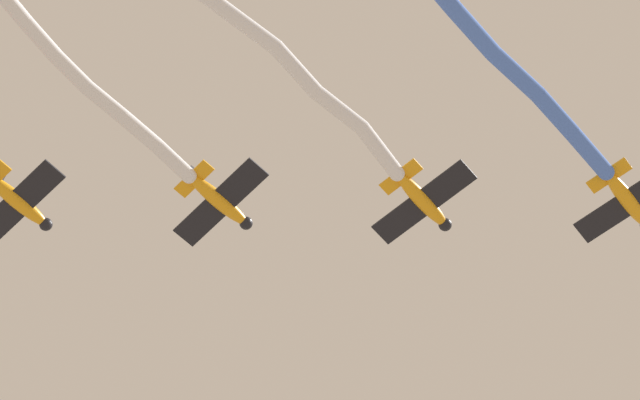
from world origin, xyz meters
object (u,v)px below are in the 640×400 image
at_px(airplane_right_wing, 220,201).
at_px(airplane_slot, 19,202).
at_px(airplane_lead, 628,201).
at_px(airplane_left_wing, 423,201).

distance_m(airplane_right_wing, airplane_slot, 11.69).
bearing_deg(airplane_lead, airplane_right_wing, 128.22).
bearing_deg(airplane_right_wing, airplane_left_wing, -45.29).
xyz_separation_m(airplane_lead, airplane_slot, (-4.41, 34.77, 0.75)).
xyz_separation_m(airplane_lead, airplane_left_wing, (-1.47, 11.59, 0.25)).
bearing_deg(airplane_right_wing, airplane_lead, -45.29).
distance_m(airplane_lead, airplane_right_wing, 23.36).
bearing_deg(airplane_left_wing, airplane_slot, 130.37).
distance_m(airplane_left_wing, airplane_right_wing, 11.68).
height_order(airplane_lead, airplane_slot, airplane_slot).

